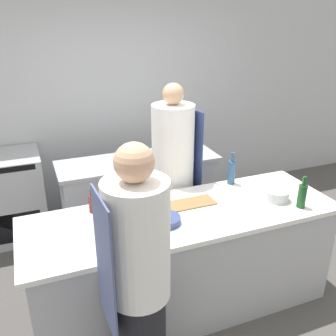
{
  "coord_description": "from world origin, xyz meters",
  "views": [
    {
      "loc": [
        -1.08,
        -2.37,
        2.38
      ],
      "look_at": [
        0.0,
        0.35,
        1.16
      ],
      "focal_mm": 40.0,
      "sensor_mm": 36.0,
      "label": 1
    }
  ],
  "objects_px": {
    "bottle_vinegar": "(232,171)",
    "bowl_prep_small": "(165,220)",
    "bottle_wine": "(302,195)",
    "bowl_ceramic_blue": "(108,214)",
    "oven_range": "(6,197)",
    "stockpot": "(173,144)",
    "bottle_olive_oil": "(93,203)",
    "chef_at_prep_near": "(138,284)",
    "cup": "(138,200)",
    "bowl_mixing_large": "(277,195)",
    "chef_at_stove": "(173,178)"
  },
  "relations": [
    {
      "from": "bottle_vinegar",
      "to": "bowl_prep_small",
      "type": "xyz_separation_m",
      "value": [
        -0.82,
        -0.43,
        -0.1
      ]
    },
    {
      "from": "bottle_wine",
      "to": "bowl_prep_small",
      "type": "bearing_deg",
      "value": 171.16
    },
    {
      "from": "bowl_ceramic_blue",
      "to": "bowl_prep_small",
      "type": "bearing_deg",
      "value": -30.92
    },
    {
      "from": "oven_range",
      "to": "stockpot",
      "type": "relative_size",
      "value": 4.27
    },
    {
      "from": "oven_range",
      "to": "bottle_vinegar",
      "type": "bearing_deg",
      "value": -34.79
    },
    {
      "from": "bottle_olive_oil",
      "to": "stockpot",
      "type": "height_order",
      "value": "bottle_olive_oil"
    },
    {
      "from": "chef_at_prep_near",
      "to": "cup",
      "type": "xyz_separation_m",
      "value": [
        0.28,
        0.89,
        0.08
      ]
    },
    {
      "from": "bottle_olive_oil",
      "to": "cup",
      "type": "xyz_separation_m",
      "value": [
        0.36,
        -0.04,
        -0.02
      ]
    },
    {
      "from": "bowl_mixing_large",
      "to": "bowl_ceramic_blue",
      "type": "distance_m",
      "value": 1.42
    },
    {
      "from": "oven_range",
      "to": "chef_at_stove",
      "type": "distance_m",
      "value": 1.94
    },
    {
      "from": "bottle_vinegar",
      "to": "bottle_wine",
      "type": "xyz_separation_m",
      "value": [
        0.3,
        -0.61,
        -0.01
      ]
    },
    {
      "from": "oven_range",
      "to": "bottle_olive_oil",
      "type": "relative_size",
      "value": 5.07
    },
    {
      "from": "bottle_vinegar",
      "to": "bottle_olive_oil",
      "type": "bearing_deg",
      "value": -177.35
    },
    {
      "from": "chef_at_stove",
      "to": "cup",
      "type": "distance_m",
      "value": 0.65
    },
    {
      "from": "bottle_wine",
      "to": "bowl_prep_small",
      "type": "distance_m",
      "value": 1.14
    },
    {
      "from": "bottle_olive_oil",
      "to": "bowl_mixing_large",
      "type": "distance_m",
      "value": 1.54
    },
    {
      "from": "chef_at_stove",
      "to": "stockpot",
      "type": "height_order",
      "value": "chef_at_stove"
    },
    {
      "from": "oven_range",
      "to": "cup",
      "type": "height_order",
      "value": "cup"
    },
    {
      "from": "chef_at_prep_near",
      "to": "bottle_vinegar",
      "type": "height_order",
      "value": "chef_at_prep_near"
    },
    {
      "from": "bottle_wine",
      "to": "cup",
      "type": "xyz_separation_m",
      "value": [
        -1.23,
        0.51,
        -0.06
      ]
    },
    {
      "from": "bottle_olive_oil",
      "to": "bowl_prep_small",
      "type": "xyz_separation_m",
      "value": [
        0.47,
        -0.37,
        -0.05
      ]
    },
    {
      "from": "chef_at_stove",
      "to": "bowl_mixing_large",
      "type": "bearing_deg",
      "value": 30.94
    },
    {
      "from": "bowl_mixing_large",
      "to": "bottle_wine",
      "type": "bearing_deg",
      "value": -59.55
    },
    {
      "from": "bowl_ceramic_blue",
      "to": "bottle_olive_oil",
      "type": "bearing_deg",
      "value": 121.4
    },
    {
      "from": "oven_range",
      "to": "bowl_mixing_large",
      "type": "xyz_separation_m",
      "value": [
        2.2,
        -1.83,
        0.47
      ]
    },
    {
      "from": "bottle_vinegar",
      "to": "bowl_ceramic_blue",
      "type": "height_order",
      "value": "bottle_vinegar"
    },
    {
      "from": "bowl_mixing_large",
      "to": "bottle_vinegar",
      "type": "bearing_deg",
      "value": 113.93
    },
    {
      "from": "chef_at_stove",
      "to": "bowl_prep_small",
      "type": "height_order",
      "value": "chef_at_stove"
    },
    {
      "from": "bottle_olive_oil",
      "to": "bottle_wine",
      "type": "distance_m",
      "value": 1.68
    },
    {
      "from": "bottle_wine",
      "to": "stockpot",
      "type": "relative_size",
      "value": 1.2
    },
    {
      "from": "bowl_prep_small",
      "to": "stockpot",
      "type": "distance_m",
      "value": 1.59
    },
    {
      "from": "bowl_ceramic_blue",
      "to": "stockpot",
      "type": "relative_size",
      "value": 0.98
    },
    {
      "from": "bowl_ceramic_blue",
      "to": "bowl_mixing_large",
      "type": "bearing_deg",
      "value": -9.33
    },
    {
      "from": "bottle_wine",
      "to": "stockpot",
      "type": "xyz_separation_m",
      "value": [
        -0.46,
        1.62,
        -0.02
      ]
    },
    {
      "from": "oven_range",
      "to": "bowl_mixing_large",
      "type": "height_order",
      "value": "bowl_mixing_large"
    },
    {
      "from": "bottle_vinegar",
      "to": "bottle_wine",
      "type": "bearing_deg",
      "value": -64.13
    },
    {
      "from": "oven_range",
      "to": "bowl_prep_small",
      "type": "distance_m",
      "value": 2.23
    },
    {
      "from": "bottle_olive_oil",
      "to": "bottle_vinegar",
      "type": "relative_size",
      "value": 0.63
    },
    {
      "from": "cup",
      "to": "chef_at_prep_near",
      "type": "bearing_deg",
      "value": -107.57
    },
    {
      "from": "chef_at_stove",
      "to": "stockpot",
      "type": "distance_m",
      "value": 0.75
    },
    {
      "from": "chef_at_stove",
      "to": "cup",
      "type": "bearing_deg",
      "value": -58.18
    },
    {
      "from": "bottle_olive_oil",
      "to": "bowl_ceramic_blue",
      "type": "height_order",
      "value": "bottle_olive_oil"
    },
    {
      "from": "chef_at_prep_near",
      "to": "stockpot",
      "type": "relative_size",
      "value": 7.81
    },
    {
      "from": "chef_at_stove",
      "to": "bowl_mixing_large",
      "type": "height_order",
      "value": "chef_at_stove"
    },
    {
      "from": "chef_at_prep_near",
      "to": "stockpot",
      "type": "height_order",
      "value": "chef_at_prep_near"
    },
    {
      "from": "cup",
      "to": "stockpot",
      "type": "xyz_separation_m",
      "value": [
        0.76,
        1.11,
        0.04
      ]
    },
    {
      "from": "bottle_olive_oil",
      "to": "stockpot",
      "type": "relative_size",
      "value": 0.84
    },
    {
      "from": "chef_at_stove",
      "to": "bowl_ceramic_blue",
      "type": "bearing_deg",
      "value": -64.36
    },
    {
      "from": "bottle_olive_oil",
      "to": "bowl_mixing_large",
      "type": "height_order",
      "value": "bottle_olive_oil"
    },
    {
      "from": "chef_at_stove",
      "to": "bottle_wine",
      "type": "relative_size",
      "value": 6.69
    }
  ]
}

